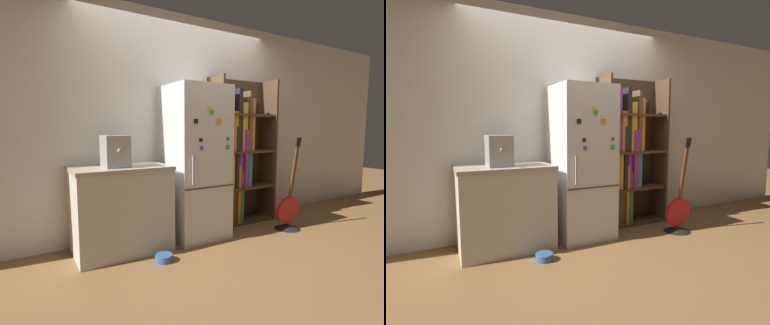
# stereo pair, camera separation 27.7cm
# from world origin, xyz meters

# --- Properties ---
(ground_plane) EXTENTS (16.00, 16.00, 0.00)m
(ground_plane) POSITION_xyz_m (0.00, 0.00, 0.00)
(ground_plane) COLOR olive
(wall_back) EXTENTS (8.00, 0.05, 2.60)m
(wall_back) POSITION_xyz_m (0.00, 0.47, 1.30)
(wall_back) COLOR silver
(wall_back) RESTS_ON ground_plane
(refrigerator) EXTENTS (0.63, 0.66, 1.73)m
(refrigerator) POSITION_xyz_m (-0.00, 0.13, 0.86)
(refrigerator) COLOR silver
(refrigerator) RESTS_ON ground_plane
(bookshelf) EXTENTS (0.91, 0.35, 1.90)m
(bookshelf) POSITION_xyz_m (0.72, 0.30, 0.91)
(bookshelf) COLOR #4C3823
(bookshelf) RESTS_ON ground_plane
(kitchen_counter) EXTENTS (0.95, 0.62, 0.88)m
(kitchen_counter) POSITION_xyz_m (-0.88, 0.15, 0.44)
(kitchen_counter) COLOR beige
(kitchen_counter) RESTS_ON ground_plane
(espresso_machine) EXTENTS (0.24, 0.33, 0.31)m
(espresso_machine) POSITION_xyz_m (-0.93, 0.10, 1.03)
(espresso_machine) COLOR #A5A39E
(espresso_machine) RESTS_ON kitchen_counter
(guitar) EXTENTS (0.36, 0.32, 1.15)m
(guitar) POSITION_xyz_m (1.12, -0.27, 0.17)
(guitar) COLOR black
(guitar) RESTS_ON ground_plane
(pet_bowl) EXTENTS (0.17, 0.17, 0.07)m
(pet_bowl) POSITION_xyz_m (-0.62, -0.32, 0.04)
(pet_bowl) COLOR #3366A5
(pet_bowl) RESTS_ON ground_plane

